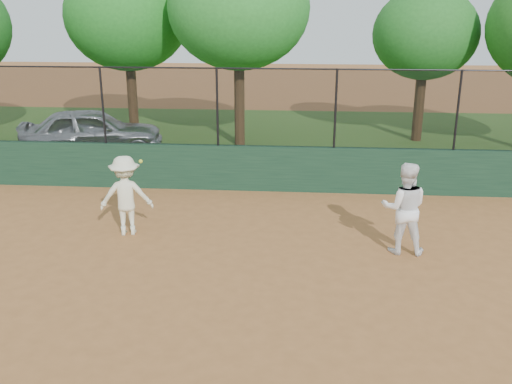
# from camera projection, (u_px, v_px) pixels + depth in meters

# --- Properties ---
(ground) EXTENTS (80.00, 80.00, 0.00)m
(ground) POSITION_uv_depth(u_px,v_px,m) (198.00, 300.00, 9.51)
(ground) COLOR #A46535
(ground) RESTS_ON ground
(back_wall) EXTENTS (26.00, 0.20, 1.20)m
(back_wall) POSITION_uv_depth(u_px,v_px,m) (237.00, 168.00, 15.00)
(back_wall) COLOR #1B3D27
(back_wall) RESTS_ON ground
(grass_strip) EXTENTS (36.00, 12.00, 0.01)m
(grass_strip) POSITION_uv_depth(u_px,v_px,m) (256.00, 139.00, 20.87)
(grass_strip) COLOR #2A5119
(grass_strip) RESTS_ON ground
(parked_car) EXTENTS (4.84, 3.01, 1.54)m
(parked_car) POSITION_uv_depth(u_px,v_px,m) (92.00, 132.00, 18.50)
(parked_car) COLOR #B0B4BA
(parked_car) RESTS_ON ground
(player_second) EXTENTS (0.95, 0.77, 1.84)m
(player_second) POSITION_uv_depth(u_px,v_px,m) (404.00, 208.00, 11.10)
(player_second) COLOR white
(player_second) RESTS_ON ground
(player_main) EXTENTS (1.21, 0.84, 1.74)m
(player_main) POSITION_uv_depth(u_px,v_px,m) (126.00, 196.00, 12.02)
(player_main) COLOR #EBECC8
(player_main) RESTS_ON ground
(fence_assembly) EXTENTS (26.00, 0.06, 2.00)m
(fence_assembly) POSITION_uv_depth(u_px,v_px,m) (236.00, 106.00, 14.49)
(fence_assembly) COLOR black
(fence_assembly) RESTS_ON back_wall
(tree_1) EXTENTS (4.51, 4.10, 6.25)m
(tree_1) POSITION_uv_depth(u_px,v_px,m) (127.00, 16.00, 20.49)
(tree_1) COLOR #482F19
(tree_1) RESTS_ON ground
(tree_2) EXTENTS (4.68, 4.25, 6.61)m
(tree_2) POSITION_uv_depth(u_px,v_px,m) (239.00, 8.00, 18.62)
(tree_2) COLOR #4A311A
(tree_2) RESTS_ON ground
(tree_3) EXTENTS (3.61, 3.28, 5.29)m
(tree_3) POSITION_uv_depth(u_px,v_px,m) (425.00, 35.00, 19.53)
(tree_3) COLOR #402915
(tree_3) RESTS_ON ground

